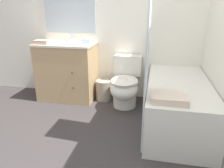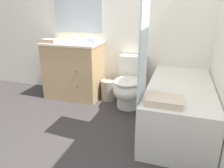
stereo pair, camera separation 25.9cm
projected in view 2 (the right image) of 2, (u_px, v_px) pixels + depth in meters
The scene contains 11 objects.
ground_plane at pixel (82, 160), 2.11m from camera, with size 14.00×14.00×0.00m, color #383333.
wall_back at pixel (127, 17), 3.22m from camera, with size 8.00×0.06×2.50m.
vanity_cabinet at pixel (74, 70), 3.46m from camera, with size 0.87×0.56×0.88m.
sink_faucet at pixel (77, 38), 3.46m from camera, with size 0.14×0.12×0.12m.
toilet at pixel (129, 86), 3.14m from camera, with size 0.41×0.69×0.70m.
bathtub at pixel (179, 106), 2.59m from camera, with size 0.72×1.54×0.55m.
shower_curtain at pixel (143, 55), 2.04m from camera, with size 0.02×0.42×1.92m.
wastebasket at pixel (109, 90), 3.42m from camera, with size 0.24×0.24×0.32m.
tissue_box at pixel (93, 41), 3.22m from camera, with size 0.12×0.15×0.10m.
hand_towel_folded at pixel (50, 41), 3.25m from camera, with size 0.22×0.16×0.06m.
bath_towel_folded at pixel (164, 100), 2.01m from camera, with size 0.34×0.25×0.06m.
Camera 2 is at (0.81, -1.56, 1.41)m, focal length 35.00 mm.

